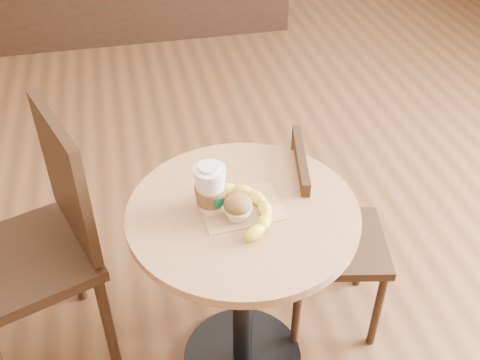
{
  "coord_description": "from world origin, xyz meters",
  "views": [
    {
      "loc": [
        -0.22,
        -1.22,
        1.84
      ],
      "look_at": [
        0.06,
        0.04,
        0.83
      ],
      "focal_mm": 42.0,
      "sensor_mm": 36.0,
      "label": 1
    }
  ],
  "objects_px": {
    "chair_left": "(41,242)",
    "chair_right": "(323,234)",
    "cafe_table": "(243,261)",
    "coffee_cup": "(210,190)",
    "banana": "(248,208)",
    "muffin": "(238,207)"
  },
  "relations": [
    {
      "from": "chair_right",
      "to": "muffin",
      "type": "distance_m",
      "value": 0.53
    },
    {
      "from": "cafe_table",
      "to": "chair_left",
      "type": "bearing_deg",
      "value": 159.96
    },
    {
      "from": "muffin",
      "to": "banana",
      "type": "xyz_separation_m",
      "value": [
        0.03,
        0.01,
        -0.02
      ]
    },
    {
      "from": "chair_left",
      "to": "muffin",
      "type": "bearing_deg",
      "value": 47.28
    },
    {
      "from": "cafe_table",
      "to": "chair_left",
      "type": "height_order",
      "value": "chair_left"
    },
    {
      "from": "coffee_cup",
      "to": "chair_right",
      "type": "bearing_deg",
      "value": -3.03
    },
    {
      "from": "coffee_cup",
      "to": "muffin",
      "type": "bearing_deg",
      "value": -58.83
    },
    {
      "from": "cafe_table",
      "to": "chair_right",
      "type": "relative_size",
      "value": 0.94
    },
    {
      "from": "chair_left",
      "to": "chair_right",
      "type": "relative_size",
      "value": 1.22
    },
    {
      "from": "banana",
      "to": "cafe_table",
      "type": "bearing_deg",
      "value": 107.11
    },
    {
      "from": "muffin",
      "to": "cafe_table",
      "type": "bearing_deg",
      "value": 53.79
    },
    {
      "from": "chair_right",
      "to": "chair_left",
      "type": "bearing_deg",
      "value": 97.15
    },
    {
      "from": "chair_left",
      "to": "chair_right",
      "type": "bearing_deg",
      "value": 65.91
    },
    {
      "from": "cafe_table",
      "to": "chair_right",
      "type": "xyz_separation_m",
      "value": [
        0.33,
        0.15,
        -0.09
      ]
    },
    {
      "from": "cafe_table",
      "to": "coffee_cup",
      "type": "relative_size",
      "value": 4.75
    },
    {
      "from": "chair_right",
      "to": "coffee_cup",
      "type": "relative_size",
      "value": 5.05
    },
    {
      "from": "chair_right",
      "to": "banana",
      "type": "height_order",
      "value": "chair_right"
    },
    {
      "from": "muffin",
      "to": "banana",
      "type": "distance_m",
      "value": 0.04
    },
    {
      "from": "cafe_table",
      "to": "muffin",
      "type": "height_order",
      "value": "muffin"
    },
    {
      "from": "cafe_table",
      "to": "muffin",
      "type": "bearing_deg",
      "value": -126.21
    },
    {
      "from": "chair_right",
      "to": "muffin",
      "type": "bearing_deg",
      "value": 129.2
    },
    {
      "from": "cafe_table",
      "to": "chair_left",
      "type": "relative_size",
      "value": 0.77
    }
  ]
}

